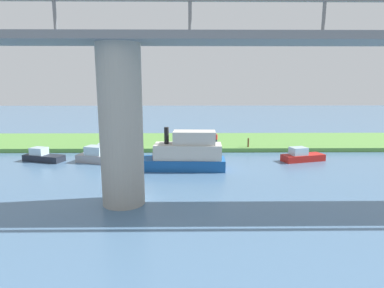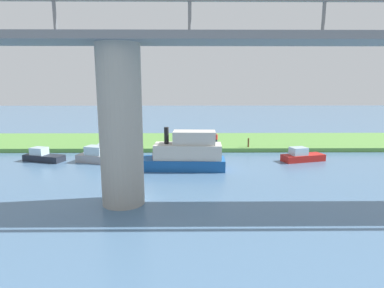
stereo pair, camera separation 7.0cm
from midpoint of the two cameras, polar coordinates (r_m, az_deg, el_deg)
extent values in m
plane|color=#4C7093|center=(39.10, -2.21, -1.51)|extent=(160.00, 160.00, 0.00)
cube|color=#5B9342|center=(44.93, -2.00, 0.43)|extent=(80.00, 12.00, 0.50)
cylinder|color=#9E998E|center=(22.29, -12.29, 3.01)|extent=(2.90, 2.90, 10.80)
cube|color=slate|center=(22.27, -12.89, 17.56)|extent=(64.88, 4.00, 0.50)
cylinder|color=slate|center=(25.79, 22.11, 19.58)|extent=(0.24, 0.24, 2.60)
cylinder|color=slate|center=(24.02, -0.31, 21.05)|extent=(0.24, 0.24, 2.60)
cylinder|color=slate|center=(25.70, -22.82, 19.57)|extent=(0.24, 0.24, 2.60)
cylinder|color=#2D334C|center=(42.16, 4.33, 0.44)|extent=(0.29, 0.29, 0.55)
cylinder|color=red|center=(42.06, 4.34, 1.21)|extent=(0.39, 0.39, 0.60)
sphere|color=tan|center=(41.99, 4.35, 1.78)|extent=(0.24, 0.24, 0.24)
cylinder|color=brown|center=(40.40, 9.90, 0.24)|extent=(0.20, 0.20, 1.08)
cube|color=#195199|center=(31.66, -1.48, -3.46)|extent=(8.13, 3.04, 1.07)
cube|color=beige|center=(31.35, -0.68, -1.25)|extent=(6.52, 2.70, 1.43)
cube|color=beige|center=(31.08, 0.47, 1.15)|extent=(4.10, 2.22, 1.25)
cylinder|color=black|center=(31.24, -4.44, 1.50)|extent=(0.45, 0.45, 1.60)
cube|color=#D84C2D|center=(31.65, -5.35, -1.77)|extent=(1.50, 1.67, 0.80)
cube|color=#1E232D|center=(38.27, -13.95, -1.57)|extent=(4.45, 1.69, 0.69)
cube|color=silver|center=(38.25, -14.86, -0.50)|extent=(1.62, 1.30, 0.78)
cube|color=#99999E|center=(35.62, -15.54, -2.47)|extent=(5.42, 3.17, 0.80)
cube|color=silver|center=(35.80, -16.54, -1.06)|extent=(2.18, 1.91, 0.91)
cube|color=#1E232D|center=(38.30, -24.44, -2.23)|extent=(4.61, 2.76, 0.68)
cube|color=silver|center=(38.53, -25.17, -1.11)|extent=(1.86, 1.64, 0.77)
cube|color=red|center=(36.90, 18.93, -2.28)|extent=(4.82, 2.78, 0.71)
cube|color=silver|center=(36.40, 18.21, -1.19)|extent=(1.93, 1.69, 0.81)
camera|label=1|loc=(0.04, -89.94, 0.01)|focal=30.44mm
camera|label=2|loc=(0.04, 90.06, -0.01)|focal=30.44mm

